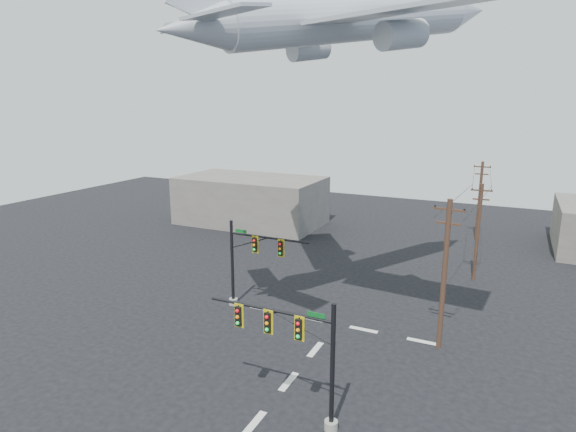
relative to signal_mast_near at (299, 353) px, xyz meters
The scene contains 10 objects.
ground 4.34m from the signal_mast_near, 149.50° to the right, with size 120.00×120.00×0.00m, color black.
lane_markings 5.93m from the signal_mast_near, 114.37° to the left, with size 14.00×21.20×0.01m.
signal_mast_near is the anchor object (origin of this frame).
signal_mast_far 13.91m from the signal_mast_near, 130.20° to the left, with size 6.68×0.75×6.78m.
utility_pole_a 11.86m from the signal_mast_near, 63.95° to the left, with size 1.95×0.44×9.76m.
utility_pole_b 25.23m from the signal_mast_near, 75.88° to the left, with size 1.75×0.29×8.64m.
utility_pole_c 38.76m from the signal_mast_near, 82.22° to the left, with size 1.83×0.31×8.96m.
power_lines 25.55m from the signal_mast_near, 76.94° to the left, with size 2.65×27.81×0.41m.
airliner 20.81m from the signal_mast_near, 98.29° to the left, with size 21.90×24.05×6.93m.
building_left 40.35m from the signal_mast_near, 122.89° to the left, with size 18.00×10.00×6.00m, color slate.
Camera 1 is at (10.34, -17.98, 15.46)m, focal length 30.00 mm.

